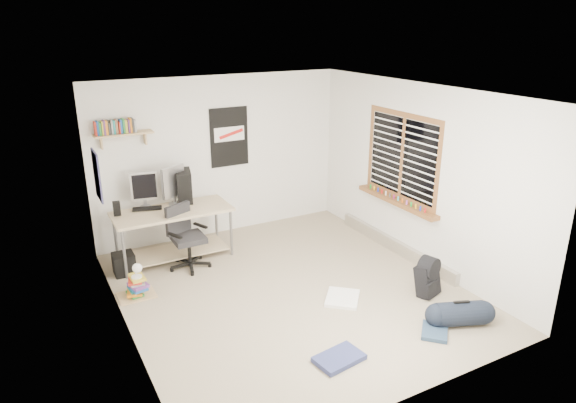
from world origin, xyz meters
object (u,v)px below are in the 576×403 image
desk (174,235)px  office_chair (188,234)px  book_stack (136,285)px  backpack (427,280)px  duffel_bag (460,314)px

desk → office_chair: (0.10, -0.38, 0.12)m
desk → office_chair: bearing=-57.9°
desk → office_chair: 0.41m
office_chair → book_stack: 1.02m
desk → backpack: desk is taller
desk → backpack: size_ratio=4.04×
office_chair → book_stack: bearing=-175.1°
backpack → book_stack: backpack is taller
office_chair → backpack: 3.22m
office_chair → duffel_bag: size_ratio=1.64×
office_chair → book_stack: office_chair is taller
office_chair → backpack: bearing=-65.8°
desk → duffel_bag: (2.31, -3.23, -0.22)m
desk → book_stack: (-0.76, -0.83, -0.22)m
desk → backpack: bearing=-28.1°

